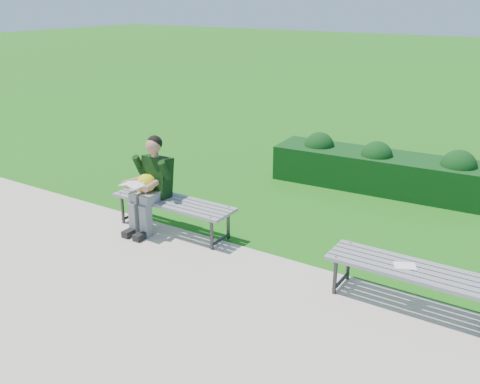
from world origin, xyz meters
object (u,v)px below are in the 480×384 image
at_px(seated_boy, 151,182).
at_px(hedge, 379,168).
at_px(bench_right, 414,273).
at_px(bench_left, 173,204).
at_px(paper_sheet, 405,266).

bearing_deg(seated_boy, hedge, 58.25).
height_order(bench_right, seated_boy, seated_boy).
relative_size(hedge, bench_right, 1.97).
bearing_deg(seated_boy, bench_left, 17.80).
relative_size(bench_left, seated_boy, 1.37).
distance_m(hedge, seated_boy, 3.97).
height_order(bench_left, seated_boy, seated_boy).
relative_size(hedge, bench_left, 1.97).
height_order(bench_left, paper_sheet, bench_left).
distance_m(bench_right, paper_sheet, 0.12).
bearing_deg(bench_left, bench_right, -2.63).
xyz_separation_m(seated_boy, paper_sheet, (3.52, -0.06, -0.24)).
distance_m(bench_left, seated_boy, 0.43).
bearing_deg(paper_sheet, bench_left, 177.29).
xyz_separation_m(hedge, bench_right, (1.54, -3.42, 0.06)).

